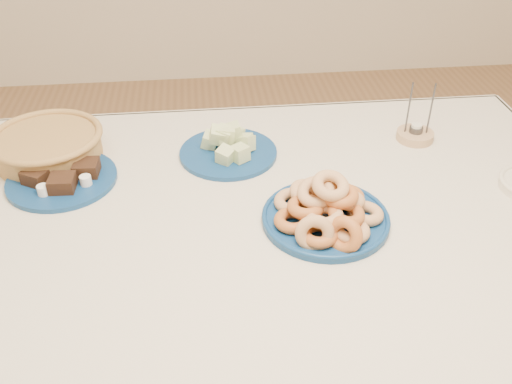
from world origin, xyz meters
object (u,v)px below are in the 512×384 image
Objects in this scene: melon_plate at (229,148)px; wicker_basket at (48,145)px; dining_table at (254,249)px; brownie_plate at (62,177)px; candle_holder at (415,134)px; donut_platter at (326,212)px.

melon_plate is 0.72× the size of wicker_basket.
melon_plate is at bearing -4.14° from wicker_basket.
dining_table is 4.79× the size of brownie_plate.
brownie_plate is 0.96m from candle_holder.
melon_plate is 0.53m from candle_holder.
dining_table is 0.59m from candle_holder.
dining_table is 0.62m from wicker_basket.
brownie_plate is at bearing -173.25° from candle_holder.
dining_table is 4.63× the size of donut_platter.
donut_platter is at bearing -20.88° from brownie_plate.
wicker_basket is at bearing 113.50° from brownie_plate.
dining_table is 0.52m from brownie_plate.
wicker_basket is 1.01m from candle_holder.
brownie_plate is at bearing -66.50° from wicker_basket.
brownie_plate is (-0.47, 0.19, 0.12)m from dining_table.
dining_table is 6.17× the size of melon_plate.
candle_holder is (0.53, 0.03, -0.01)m from melon_plate.
brownie_plate is 0.93× the size of wicker_basket.
wicker_basket is at bearing 179.65° from candle_holder.
candle_holder is at bearing 46.76° from donut_platter.
brownie_plate is at bearing 157.97° from dining_table.
wicker_basket is 2.24× the size of candle_holder.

